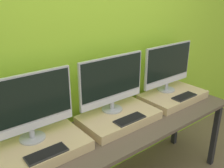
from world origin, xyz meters
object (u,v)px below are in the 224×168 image
monitor_left (28,105)px  monitor_right (168,66)px  monitor_center (112,82)px  keyboard_left (47,153)px  keyboard_center (130,119)px  keyboard_right (184,96)px

monitor_left → monitor_right: 1.43m
monitor_left → monitor_center: bearing=0.0°
keyboard_left → monitor_center: bearing=17.7°
monitor_left → monitor_right: size_ratio=1.00×
monitor_left → keyboard_left: size_ratio=2.36×
monitor_center → keyboard_center: size_ratio=2.36×
monitor_right → monitor_center: bearing=180.0°
monitor_left → keyboard_center: size_ratio=2.36×
monitor_left → keyboard_right: 1.47m
monitor_left → monitor_right: (1.43, 0.00, 0.00)m
monitor_right → keyboard_right: size_ratio=2.36×
keyboard_left → monitor_right: 1.47m
monitor_left → monitor_center: 0.72m
keyboard_center → monitor_right: (0.72, 0.23, 0.25)m
keyboard_left → keyboard_center: 0.72m
monitor_left → monitor_center: (0.72, 0.00, 0.00)m
monitor_right → monitor_left: bearing=180.0°
monitor_center → monitor_right: size_ratio=1.00×
monitor_center → monitor_right: (0.72, 0.00, 0.00)m
keyboard_center → monitor_right: monitor_right is taller
monitor_center → keyboard_right: bearing=-17.7°
monitor_left → keyboard_right: size_ratio=2.36×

